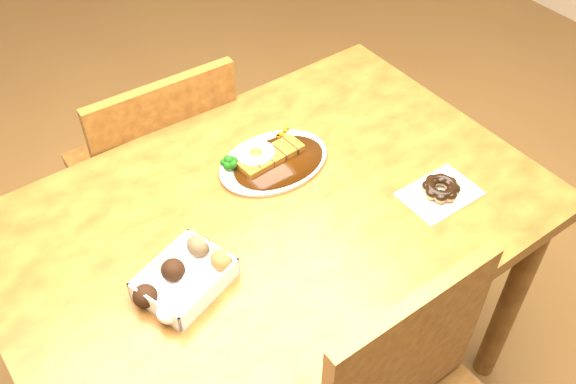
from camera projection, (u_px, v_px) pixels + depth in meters
ground at (276, 381)px, 1.94m from camera, size 6.00×6.00×0.00m
table at (272, 241)px, 1.48m from camera, size 1.20×0.80×0.75m
chair_far at (159, 173)px, 1.89m from camera, size 0.44×0.44×0.87m
katsu_curry_plate at (271, 160)px, 1.51m from camera, size 0.27×0.20×0.05m
donut_box at (185, 278)px, 1.25m from camera, size 0.21×0.18×0.05m
pon_de_ring at (441, 189)px, 1.44m from camera, size 0.17×0.12×0.03m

